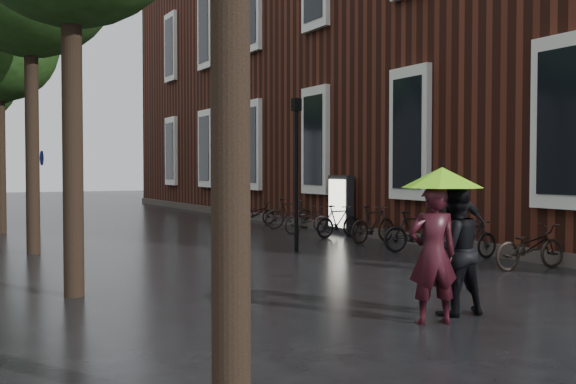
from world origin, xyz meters
TOP-DOWN VIEW (x-y plane):
  - brick_building at (10.47, 19.46)m, footprint 10.20×33.20m
  - street_trees at (-3.99, 15.91)m, footprint 4.33×34.03m
  - person_burgundy at (-0.34, 2.81)m, footprint 0.77×0.63m
  - person_black at (0.26, 3.09)m, footprint 0.96×0.79m
  - lime_umbrella at (-0.13, 2.89)m, footprint 1.08×1.08m
  - pedestrian_walking at (3.04, 6.04)m, footprint 1.16×0.91m
  - parked_bicycles at (4.56, 11.73)m, footprint 2.14×13.24m
  - ad_lightbox at (5.31, 13.77)m, footprint 0.28×1.21m
  - lamp_post at (1.86, 10.42)m, footprint 0.19×0.19m
  - cycle_sign at (-2.89, 18.81)m, footprint 0.14×0.48m

SIDE VIEW (x-z plane):
  - parked_bicycles at x=4.56m, z-range -0.05..1.00m
  - person_black at x=0.26m, z-range 0.00..1.80m
  - person_burgundy at x=-0.34m, z-range 0.00..1.82m
  - pedestrian_walking at x=3.04m, z-range 0.00..1.84m
  - ad_lightbox at x=5.31m, z-range 0.00..1.84m
  - cycle_sign at x=-2.89m, z-range 0.42..3.05m
  - lime_umbrella at x=-0.13m, z-range 1.12..2.71m
  - lamp_post at x=1.86m, z-range 0.40..4.16m
  - brick_building at x=10.47m, z-range -0.01..11.99m
  - street_trees at x=-3.99m, z-range 1.88..10.79m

